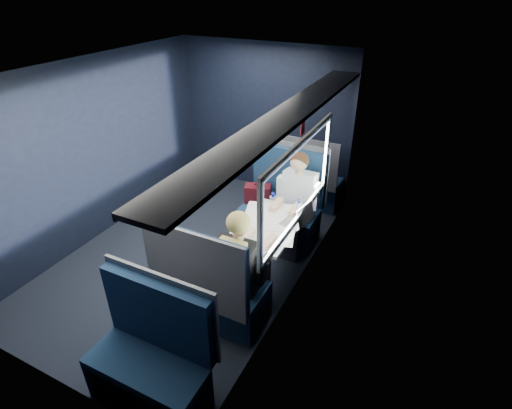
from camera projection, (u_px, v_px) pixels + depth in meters
The scene contains 13 objects.
ground at pixel (194, 253), 5.16m from camera, with size 2.80×4.20×0.01m, color black.
room_shell at pixel (185, 146), 4.40m from camera, with size 3.00×4.40×2.40m.
table at pixel (267, 229), 4.42m from camera, with size 0.62×1.00×0.74m.
seat_bay_near at pixel (281, 208), 5.30m from camera, with size 1.06×0.62×1.26m.
seat_bay_far at pixel (212, 290), 3.94m from camera, with size 1.04×0.62×1.26m.
seat_row_front at pixel (306, 181), 6.01m from camera, with size 1.04×0.51×1.16m.
seat_row_back at pixel (152, 360), 3.23m from camera, with size 1.04×0.51×1.16m.
man at pixel (296, 199), 4.91m from camera, with size 0.53×0.56×1.32m.
woman at pixel (242, 262), 3.82m from camera, with size 0.53×0.56×1.32m.
papers at pixel (269, 222), 4.40m from camera, with size 0.59×0.86×0.01m, color white.
laptop at pixel (300, 218), 4.36m from camera, with size 0.29×0.35×0.24m.
bottle_small at pixel (299, 209), 4.48m from camera, with size 0.06×0.06×0.21m.
cup at pixel (306, 209), 4.57m from camera, with size 0.08×0.08×0.10m, color white.
Camera 1 is at (2.56, -3.35, 3.13)m, focal length 28.00 mm.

